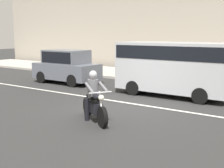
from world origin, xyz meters
name	(u,v)px	position (x,y,z in m)	size (l,w,h in m)	color
ground_plane	(122,109)	(0.00, 0.00, 0.00)	(80.00, 80.00, 0.00)	#2A2A2A
sidewalk_slab	(199,80)	(0.00, 8.00, 0.07)	(40.00, 4.40, 0.14)	#A8A399
lane_marking_stripe	(128,103)	(-0.30, 0.90, 0.00)	(18.00, 0.14, 0.01)	silver
motorcycle_with_rider_gray	(94,101)	(0.17, -1.79, 0.64)	(1.80, 1.22, 1.57)	black
parked_van_silver	(174,65)	(0.55, 3.24, 1.34)	(4.86, 1.96, 2.31)	#B2B5BA
parked_hatchback_slate_gray	(66,66)	(-5.67, 3.12, 0.93)	(3.65, 1.76, 1.80)	slate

